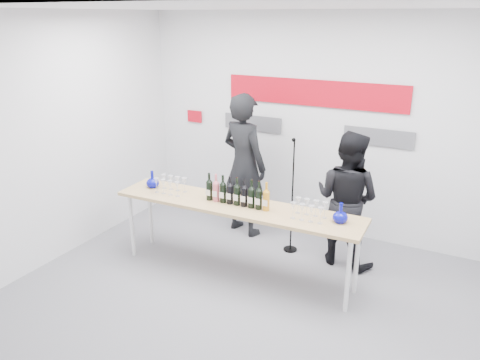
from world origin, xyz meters
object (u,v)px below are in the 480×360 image
object	(u,v)px
tasting_table	(236,210)
presenter_right	(347,199)
presenter_left	(244,165)
mic_stand	(291,218)

from	to	relation	value
tasting_table	presenter_right	world-z (taller)	presenter_right
tasting_table	presenter_right	distance (m)	1.36
tasting_table	presenter_right	xyz separation A→B (m)	(1.05, 0.86, 0.02)
tasting_table	presenter_left	world-z (taller)	presenter_left
presenter_left	tasting_table	bearing A→B (deg)	128.82
presenter_left	presenter_right	xyz separation A→B (m)	(1.50, -0.21, -0.15)
tasting_table	presenter_right	size ratio (longest dim) A/B	1.77
mic_stand	tasting_table	bearing A→B (deg)	-135.48
presenter_right	mic_stand	world-z (taller)	presenter_right
tasting_table	presenter_left	bearing A→B (deg)	111.09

